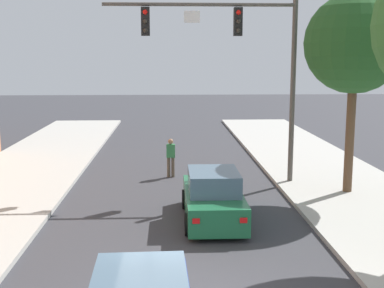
{
  "coord_description": "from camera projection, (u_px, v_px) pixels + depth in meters",
  "views": [
    {
      "loc": [
        -0.21,
        -9.71,
        4.97
      ],
      "look_at": [
        0.6,
        7.74,
        2.0
      ],
      "focal_mm": 47.32,
      "sensor_mm": 36.0,
      "label": 1
    }
  ],
  "objects": [
    {
      "name": "traffic_signal_mast",
      "position": [
        239.0,
        47.0,
        19.2
      ],
      "size": [
        7.35,
        0.38,
        7.5
      ],
      "color": "#514C47",
      "rests_on": "sidewalk_right"
    },
    {
      "name": "car_lead_green",
      "position": [
        213.0,
        198.0,
        15.56
      ],
      "size": [
        1.84,
        4.24,
        1.6
      ],
      "color": "#1E663D",
      "rests_on": "ground"
    },
    {
      "name": "pedestrian_crossing_road",
      "position": [
        171.0,
        156.0,
        21.26
      ],
      "size": [
        0.36,
        0.22,
        1.64
      ],
      "color": "brown",
      "rests_on": "ground"
    },
    {
      "name": "street_tree_second",
      "position": [
        355.0,
        44.0,
        17.68
      ],
      "size": [
        3.53,
        3.53,
        7.1
      ],
      "color": "brown",
      "rests_on": "sidewalk_right"
    }
  ]
}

